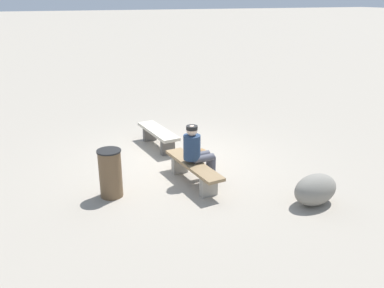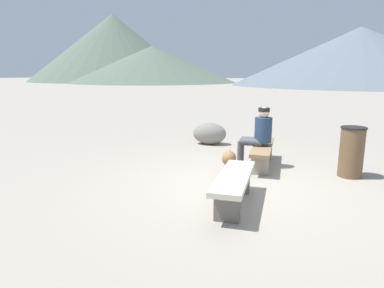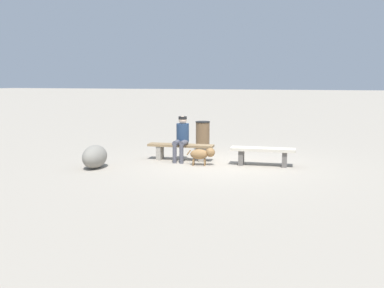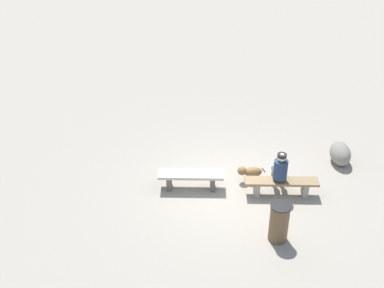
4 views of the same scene
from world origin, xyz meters
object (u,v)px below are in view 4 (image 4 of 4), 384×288
dog (250,172)px  trash_bin (279,223)px  bench_right (281,185)px  boulder (340,153)px  bench_left (191,177)px  seated_person (280,169)px

dog → trash_bin: size_ratio=0.78×
dog → trash_bin: bearing=95.3°
bench_right → boulder: boulder is taller
bench_left → seated_person: 2.27m
dog → seated_person: bearing=138.3°
bench_left → boulder: 4.34m
trash_bin → seated_person: bearing=89.7°
bench_left → trash_bin: (2.22, -1.64, 0.13)m
bench_right → trash_bin: size_ratio=1.98×
bench_left → boulder: boulder is taller
seated_person → bench_right: bearing=-57.4°
bench_right → trash_bin: bearing=-99.6°
bench_right → dog: dog is taller
bench_left → boulder: size_ratio=1.88×
seated_person → dog: 0.94m
bench_right → seated_person: seated_person is taller
bench_right → seated_person: size_ratio=1.51×
bench_left → dog: same height
bench_left → trash_bin: size_ratio=1.80×
bench_left → dog: (1.50, 0.52, -0.04)m
dog → boulder: (2.45, 1.28, -0.01)m
bench_right → dog: bearing=141.9°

